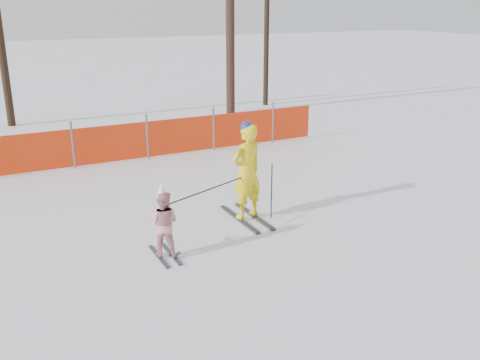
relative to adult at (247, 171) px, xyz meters
name	(u,v)px	position (x,y,z in m)	size (l,w,h in m)	color
ground	(252,239)	(-0.37, -0.93, -1.00)	(120.00, 120.00, 0.00)	white
adult	(247,171)	(0.00, 0.00, 0.00)	(0.79, 1.58, 1.99)	black
child	(163,223)	(-2.03, -0.84, -0.39)	(0.70, 0.94, 1.33)	black
ski_poles	(233,190)	(-0.47, -0.34, -0.21)	(2.38, 0.77, 1.14)	black
safety_fence	(15,154)	(-3.80, 5.11, -0.44)	(17.34, 0.06, 1.25)	#595960
tree_trunks	(170,31)	(2.35, 10.50, 2.13)	(10.26, 1.83, 6.74)	#332116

